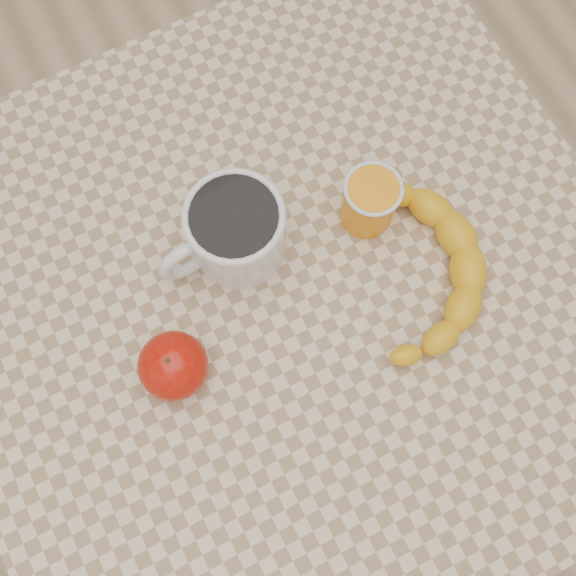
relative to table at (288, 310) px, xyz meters
name	(u,v)px	position (x,y,z in m)	size (l,w,h in m)	color
ground	(288,378)	(0.00, 0.00, -0.66)	(3.00, 3.00, 0.00)	tan
table	(288,310)	(0.00, 0.00, 0.00)	(0.80, 0.80, 0.75)	#CFB592
coffee_mug	(234,231)	(-0.03, 0.08, 0.14)	(0.16, 0.12, 0.10)	silver
orange_juice_glass	(370,201)	(0.13, 0.04, 0.13)	(0.07, 0.07, 0.08)	orange
apple	(173,366)	(-0.15, -0.02, 0.12)	(0.09, 0.09, 0.07)	#9C0A05
banana	(418,268)	(0.14, -0.05, 0.11)	(0.28, 0.32, 0.04)	gold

